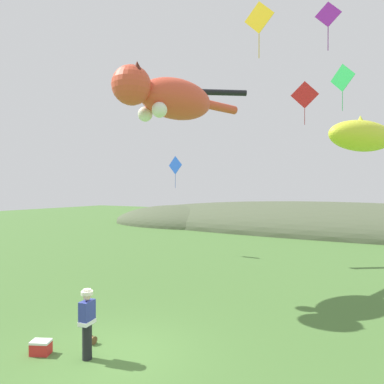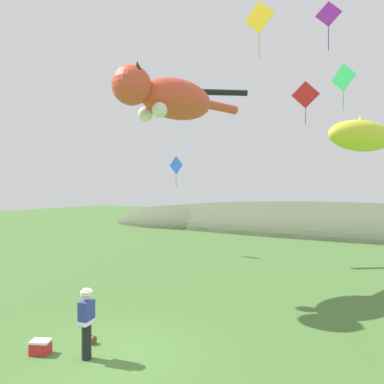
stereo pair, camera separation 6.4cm
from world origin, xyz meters
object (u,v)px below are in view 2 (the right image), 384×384
object	(u,v)px
festival_attendant	(86,321)
kite_fish_windsock	(371,136)
kite_diamond_red	(306,95)
kite_spool	(92,340)
kite_diamond_gold	(259,18)
kite_diamond_blue	(176,166)
kite_diamond_violet	(329,15)
kite_giant_cat	(168,98)
kite_tube_streamer	(222,92)
kite_diamond_green	(343,78)
picnic_cooler	(41,347)

from	to	relation	value
festival_attendant	kite_fish_windsock	xyz separation A→B (m)	(6.13, 5.11, 4.88)
kite_diamond_red	kite_spool	bearing A→B (deg)	-103.62
kite_diamond_gold	kite_diamond_blue	xyz separation A→B (m)	(-8.21, 7.09, -4.73)
kite_diamond_violet	kite_giant_cat	bearing A→B (deg)	-158.71
kite_diamond_blue	kite_tube_streamer	bearing A→B (deg)	-0.84
kite_diamond_red	kite_diamond_gold	distance (m)	7.43
kite_giant_cat	kite_diamond_green	xyz separation A→B (m)	(6.02, 5.90, 1.49)
kite_tube_streamer	kite_diamond_red	distance (m)	4.98
kite_diamond_red	kite_diamond_blue	xyz separation A→B (m)	(-8.34, -0.25, -3.63)
picnic_cooler	kite_fish_windsock	world-z (taller)	kite_fish_windsock
kite_tube_streamer	kite_diamond_gold	distance (m)	8.52
picnic_cooler	kite_fish_windsock	bearing A→B (deg)	36.88
kite_diamond_gold	kite_tube_streamer	bearing A→B (deg)	124.18
kite_diamond_red	festival_attendant	bearing A→B (deg)	-100.83
kite_diamond_green	kite_diamond_violet	distance (m)	3.88
kite_giant_cat	kite_diamond_green	size ratio (longest dim) A/B	2.81
kite_spool	kite_diamond_green	bearing A→B (deg)	64.33
kite_spool	kite_giant_cat	xyz separation A→B (m)	(-0.81, 4.94, 7.96)
picnic_cooler	kite_giant_cat	bearing A→B (deg)	90.84
kite_spool	kite_diamond_blue	distance (m)	14.72
picnic_cooler	kite_tube_streamer	size ratio (longest dim) A/B	0.21
kite_spool	kite_tube_streamer	world-z (taller)	kite_tube_streamer
kite_spool	kite_tube_streamer	xyz separation A→B (m)	(-1.83, 12.42, 10.15)
picnic_cooler	kite_giant_cat	distance (m)	9.94
kite_spool	kite_diamond_gold	size ratio (longest dim) A/B	0.11
festival_attendant	kite_fish_windsock	bearing A→B (deg)	39.81
kite_spool	kite_giant_cat	world-z (taller)	kite_giant_cat
kite_diamond_red	picnic_cooler	bearing A→B (deg)	-105.38
festival_attendant	kite_spool	bearing A→B (deg)	127.62
kite_giant_cat	kite_diamond_red	xyz separation A→B (m)	(3.89, 7.79, 1.43)
kite_fish_windsock	kite_diamond_gold	bearing A→B (deg)	165.72
kite_giant_cat	kite_diamond_green	distance (m)	8.56
kite_tube_streamer	kite_diamond_violet	size ratio (longest dim) A/B	1.44
kite_tube_streamer	kite_diamond_blue	distance (m)	5.57
kite_diamond_red	kite_diamond_gold	world-z (taller)	kite_diamond_gold
kite_giant_cat	kite_diamond_violet	world-z (taller)	kite_diamond_violet
kite_fish_windsock	kite_tube_streamer	bearing A→B (deg)	136.73
picnic_cooler	kite_diamond_gold	distance (m)	12.81
kite_diamond_green	kite_diamond_gold	size ratio (longest dim) A/B	1.06
kite_diamond_gold	kite_giant_cat	bearing A→B (deg)	-173.28
festival_attendant	kite_diamond_green	world-z (taller)	kite_diamond_green
kite_spool	kite_diamond_red	xyz separation A→B (m)	(3.08, 12.73, 9.40)
kite_diamond_green	kite_diamond_blue	world-z (taller)	kite_diamond_green
kite_tube_streamer	kite_diamond_violet	bearing A→B (deg)	-36.94
kite_giant_cat	picnic_cooler	bearing A→B (deg)	-89.16
kite_giant_cat	kite_diamond_red	world-z (taller)	kite_diamond_red
kite_fish_windsock	kite_diamond_violet	size ratio (longest dim) A/B	1.75
kite_giant_cat	kite_fish_windsock	world-z (taller)	kite_giant_cat
kite_diamond_red	kite_diamond_violet	world-z (taller)	kite_diamond_violet
kite_diamond_green	kite_diamond_violet	bearing A→B (deg)	-92.08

